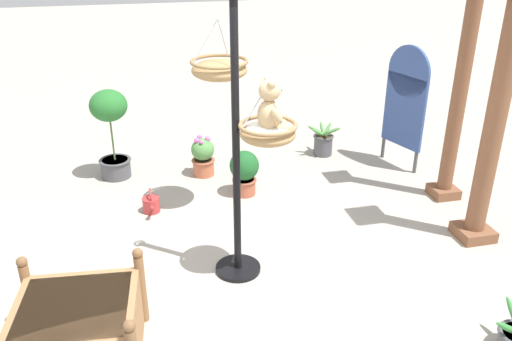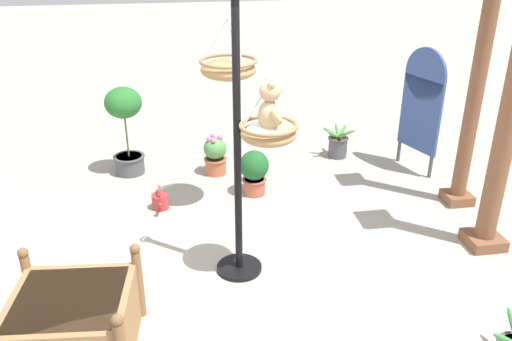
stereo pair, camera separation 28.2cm
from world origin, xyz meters
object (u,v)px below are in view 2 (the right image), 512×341
(hanging_basket_with_teddy, at_px, (269,132))
(hanging_basket_left_high, at_px, (228,68))
(greenhouse_pillar_left, at_px, (477,83))
(display_pole_central, at_px, (238,193))
(potted_plant_bushy_green, at_px, (215,155))
(teddy_bear, at_px, (271,109))
(greenhouse_pillar_right, at_px, (506,132))
(potted_plant_fern_front, at_px, (338,144))
(potted_plant_conical_shrub, at_px, (125,123))
(watering_can, at_px, (160,201))
(wooden_planter_box, at_px, (73,324))
(potted_plant_trailing_ivy, at_px, (254,171))
(display_sign_board, at_px, (422,100))

(hanging_basket_with_teddy, bearing_deg, hanging_basket_left_high, -172.73)
(hanging_basket_left_high, height_order, greenhouse_pillar_left, greenhouse_pillar_left)
(display_pole_central, bearing_deg, potted_plant_bushy_green, -179.59)
(hanging_basket_with_teddy, xyz_separation_m, teddy_bear, (-0.00, 0.02, 0.20))
(greenhouse_pillar_right, distance_m, potted_plant_fern_front, 2.87)
(hanging_basket_with_teddy, xyz_separation_m, potted_plant_conical_shrub, (-2.61, -1.41, -0.77))
(watering_can, bearing_deg, greenhouse_pillar_right, 67.97)
(hanging_basket_with_teddy, bearing_deg, wooden_planter_box, -65.48)
(potted_plant_conical_shrub, relative_size, watering_can, 3.43)
(potted_plant_bushy_green, bearing_deg, greenhouse_pillar_left, 65.27)
(display_pole_central, distance_m, potted_plant_trailing_ivy, 1.71)
(watering_can, bearing_deg, display_pole_central, 28.97)
(potted_plant_conical_shrub, bearing_deg, potted_plant_trailing_ivy, 60.46)
(greenhouse_pillar_right, distance_m, potted_plant_bushy_green, 3.59)
(teddy_bear, bearing_deg, hanging_basket_with_teddy, -90.00)
(display_pole_central, bearing_deg, watering_can, -151.03)
(teddy_bear, height_order, wooden_planter_box, teddy_bear)
(wooden_planter_box, bearing_deg, potted_plant_trailing_ivy, 143.84)
(wooden_planter_box, bearing_deg, teddy_bear, 114.23)
(display_pole_central, height_order, teddy_bear, display_pole_central)
(greenhouse_pillar_left, xyz_separation_m, display_sign_board, (-1.00, -0.11, -0.50))
(wooden_planter_box, height_order, watering_can, wooden_planter_box)
(wooden_planter_box, xyz_separation_m, potted_plant_fern_front, (-3.45, 3.20, -0.10))
(hanging_basket_with_teddy, height_order, potted_plant_bushy_green, hanging_basket_with_teddy)
(greenhouse_pillar_left, bearing_deg, potted_plant_bushy_green, -114.73)
(potted_plant_fern_front, distance_m, potted_plant_trailing_ivy, 1.69)
(hanging_basket_left_high, relative_size, potted_plant_bushy_green, 1.15)
(display_pole_central, bearing_deg, wooden_planter_box, -57.25)
(greenhouse_pillar_right, bearing_deg, wooden_planter_box, -77.05)
(display_pole_central, height_order, wooden_planter_box, display_pole_central)
(wooden_planter_box, xyz_separation_m, display_sign_board, (-2.86, 4.11, 0.70))
(greenhouse_pillar_right, bearing_deg, potted_plant_conical_shrub, -123.07)
(greenhouse_pillar_right, xyz_separation_m, potted_plant_trailing_ivy, (-1.56, -2.20, -0.96))
(greenhouse_pillar_left, relative_size, display_sign_board, 1.83)
(hanging_basket_with_teddy, distance_m, watering_can, 2.29)
(display_sign_board, bearing_deg, wooden_planter_box, -55.12)
(hanging_basket_with_teddy, relative_size, display_sign_board, 0.31)
(potted_plant_conical_shrub, xyz_separation_m, potted_plant_trailing_ivy, (0.89, 1.57, -0.40))
(display_pole_central, xyz_separation_m, potted_plant_fern_front, (-2.54, 1.79, -0.65))
(teddy_bear, height_order, potted_plant_fern_front, teddy_bear)
(hanging_basket_left_high, bearing_deg, wooden_planter_box, -34.69)
(greenhouse_pillar_left, distance_m, potted_plant_trailing_ivy, 2.74)
(potted_plant_conical_shrub, bearing_deg, greenhouse_pillar_left, 69.17)
(hanging_basket_left_high, xyz_separation_m, potted_plant_fern_front, (-1.31, 1.71, -1.50))
(wooden_planter_box, bearing_deg, display_pole_central, 122.75)
(hanging_basket_with_teddy, bearing_deg, potted_plant_fern_front, 150.27)
(hanging_basket_left_high, bearing_deg, potted_plant_trailing_ivy, 135.73)
(potted_plant_fern_front, distance_m, potted_plant_bushy_green, 1.83)
(potted_plant_fern_front, height_order, watering_can, potted_plant_fern_front)
(teddy_bear, height_order, watering_can, teddy_bear)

